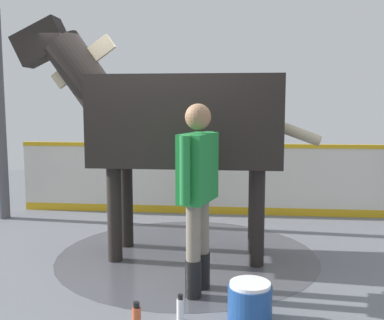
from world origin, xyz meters
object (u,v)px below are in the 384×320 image
object	(u,v)px
horse	(176,119)
wash_bucket	(250,302)
bottle_spray	(137,318)
bottle_shampoo	(180,309)
handler	(198,185)

from	to	relation	value
horse	wash_bucket	xyz separation A→B (m)	(-0.10, -1.75, -1.40)
wash_bucket	bottle_spray	size ratio (longest dim) A/B	1.54
wash_bucket	horse	bearing A→B (deg)	86.59
bottle_shampoo	wash_bucket	bearing A→B (deg)	-26.24
handler	wash_bucket	distance (m)	1.10
wash_bucket	bottle_shampoo	distance (m)	0.56
horse	bottle_shampoo	distance (m)	2.18
handler	bottle_shampoo	size ratio (longest dim) A/B	7.81
handler	bottle_spray	distance (m)	1.25
horse	handler	bearing A→B (deg)	108.02
handler	bottle_shampoo	xyz separation A→B (m)	(-0.37, -0.44, -0.91)
wash_bucket	bottle_shampoo	bearing A→B (deg)	153.76
horse	handler	distance (m)	1.22
handler	bottle_spray	xyz separation A→B (m)	(-0.74, -0.45, -0.90)
wash_bucket	bottle_spray	distance (m)	0.90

